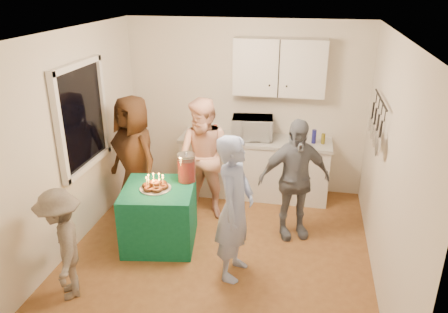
% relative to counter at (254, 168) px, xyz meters
% --- Properties ---
extents(floor, '(4.00, 4.00, 0.00)m').
position_rel_counter_xyz_m(floor, '(-0.20, -1.70, -0.43)').
color(floor, brown).
rests_on(floor, ground).
extents(ceiling, '(4.00, 4.00, 0.00)m').
position_rel_counter_xyz_m(ceiling, '(-0.20, -1.70, 2.17)').
color(ceiling, white).
rests_on(ceiling, floor).
extents(back_wall, '(3.60, 3.60, 0.00)m').
position_rel_counter_xyz_m(back_wall, '(-0.20, 0.30, 0.87)').
color(back_wall, silver).
rests_on(back_wall, floor).
extents(left_wall, '(4.00, 4.00, 0.00)m').
position_rel_counter_xyz_m(left_wall, '(-2.00, -1.70, 0.87)').
color(left_wall, silver).
rests_on(left_wall, floor).
extents(right_wall, '(4.00, 4.00, 0.00)m').
position_rel_counter_xyz_m(right_wall, '(1.60, -1.70, 0.87)').
color(right_wall, silver).
rests_on(right_wall, floor).
extents(window_night, '(0.04, 1.00, 1.20)m').
position_rel_counter_xyz_m(window_night, '(-1.97, -1.40, 1.12)').
color(window_night, black).
rests_on(window_night, left_wall).
extents(counter, '(2.20, 0.58, 0.86)m').
position_rel_counter_xyz_m(counter, '(0.00, 0.00, 0.00)').
color(counter, white).
rests_on(counter, floor).
extents(countertop, '(2.24, 0.62, 0.05)m').
position_rel_counter_xyz_m(countertop, '(0.00, -0.00, 0.46)').
color(countertop, beige).
rests_on(countertop, counter).
extents(upper_cabinet, '(1.30, 0.30, 0.80)m').
position_rel_counter_xyz_m(upper_cabinet, '(0.30, 0.15, 1.52)').
color(upper_cabinet, white).
rests_on(upper_cabinet, back_wall).
extents(pot_rack, '(0.12, 1.00, 0.60)m').
position_rel_counter_xyz_m(pot_rack, '(1.52, -1.00, 1.17)').
color(pot_rack, black).
rests_on(pot_rack, right_wall).
extents(microwave, '(0.63, 0.47, 0.33)m').
position_rel_counter_xyz_m(microwave, '(-0.05, 0.00, 0.64)').
color(microwave, white).
rests_on(microwave, countertop).
extents(party_table, '(0.98, 0.98, 0.76)m').
position_rel_counter_xyz_m(party_table, '(-0.97, -1.57, -0.05)').
color(party_table, '#0F6543').
rests_on(party_table, floor).
extents(donut_cake, '(0.38, 0.38, 0.18)m').
position_rel_counter_xyz_m(donut_cake, '(-1.00, -1.59, 0.42)').
color(donut_cake, '#381C0C').
rests_on(donut_cake, party_table).
extents(punch_jar, '(0.22, 0.22, 0.34)m').
position_rel_counter_xyz_m(punch_jar, '(-0.68, -1.30, 0.50)').
color(punch_jar, red).
rests_on(punch_jar, party_table).
extents(man_birthday, '(0.48, 0.66, 1.66)m').
position_rel_counter_xyz_m(man_birthday, '(0.05, -2.00, 0.40)').
color(man_birthday, '#9DB1E4').
rests_on(man_birthday, floor).
extents(woman_back_left, '(1.00, 0.91, 1.72)m').
position_rel_counter_xyz_m(woman_back_left, '(-1.52, -0.93, 0.43)').
color(woman_back_left, '#5A3419').
rests_on(woman_back_left, floor).
extents(woman_back_center, '(0.94, 0.81, 1.68)m').
position_rel_counter_xyz_m(woman_back_center, '(-0.57, -0.78, 0.41)').
color(woman_back_center, '#FE9F84').
rests_on(woman_back_center, floor).
extents(woman_back_right, '(1.00, 0.70, 1.58)m').
position_rel_counter_xyz_m(woman_back_right, '(0.63, -1.06, 0.36)').
color(woman_back_right, black).
rests_on(woman_back_right, floor).
extents(child_near_left, '(0.80, 0.91, 1.22)m').
position_rel_counter_xyz_m(child_near_left, '(-1.60, -2.70, 0.18)').
color(child_near_left, '#5E544B').
rests_on(child_near_left, floor).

